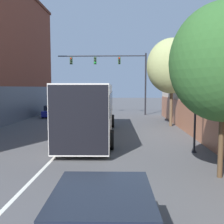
{
  "coord_description": "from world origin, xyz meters",
  "views": [
    {
      "loc": [
        3.04,
        0.2,
        3.12
      ],
      "look_at": [
        2.42,
        15.44,
        1.68
      ],
      "focal_mm": 42.0,
      "sensor_mm": 36.0,
      "label": 1
    }
  ],
  "objects_px": {
    "traffic_signal_gantry": "(116,69)",
    "street_tree_near": "(224,62)",
    "bus": "(91,107)",
    "street_lamp": "(196,92)",
    "parked_car_left_mid": "(54,111)",
    "street_tree_far": "(172,66)"
  },
  "relations": [
    {
      "from": "bus",
      "to": "street_tree_far",
      "type": "xyz_separation_m",
      "value": [
        5.9,
        4.56,
        2.96
      ]
    },
    {
      "from": "parked_car_left_mid",
      "to": "street_tree_near",
      "type": "xyz_separation_m",
      "value": [
        10.79,
        -18.89,
        3.36
      ]
    },
    {
      "from": "traffic_signal_gantry",
      "to": "street_lamp",
      "type": "xyz_separation_m",
      "value": [
        4.17,
        -17.33,
        -2.34
      ]
    },
    {
      "from": "street_lamp",
      "to": "street_tree_near",
      "type": "bearing_deg",
      "value": -91.01
    },
    {
      "from": "street_tree_far",
      "to": "street_lamp",
      "type": "bearing_deg",
      "value": -92.97
    },
    {
      "from": "bus",
      "to": "street_tree_far",
      "type": "relative_size",
      "value": 1.71
    },
    {
      "from": "parked_car_left_mid",
      "to": "street_tree_far",
      "type": "distance_m",
      "value": 13.81
    },
    {
      "from": "bus",
      "to": "street_lamp",
      "type": "relative_size",
      "value": 2.69
    },
    {
      "from": "traffic_signal_gantry",
      "to": "street_tree_near",
      "type": "height_order",
      "value": "traffic_signal_gantry"
    },
    {
      "from": "parked_car_left_mid",
      "to": "street_tree_near",
      "type": "height_order",
      "value": "street_tree_near"
    },
    {
      "from": "traffic_signal_gantry",
      "to": "street_tree_far",
      "type": "xyz_separation_m",
      "value": [
        4.62,
        -8.67,
        -0.42
      ]
    },
    {
      "from": "traffic_signal_gantry",
      "to": "street_lamp",
      "type": "height_order",
      "value": "traffic_signal_gantry"
    },
    {
      "from": "street_lamp",
      "to": "street_tree_far",
      "type": "relative_size",
      "value": 0.63
    },
    {
      "from": "bus",
      "to": "street_tree_near",
      "type": "distance_m",
      "value": 9.55
    },
    {
      "from": "parked_car_left_mid",
      "to": "street_tree_near",
      "type": "relative_size",
      "value": 0.79
    },
    {
      "from": "traffic_signal_gantry",
      "to": "street_tree_near",
      "type": "relative_size",
      "value": 1.68
    },
    {
      "from": "traffic_signal_gantry",
      "to": "street_tree_near",
      "type": "xyz_separation_m",
      "value": [
        4.11,
        -20.83,
        -1.28
      ]
    },
    {
      "from": "parked_car_left_mid",
      "to": "street_tree_far",
      "type": "bearing_deg",
      "value": -124.85
    },
    {
      "from": "parked_car_left_mid",
      "to": "street_lamp",
      "type": "xyz_separation_m",
      "value": [
        10.85,
        -15.39,
        2.31
      ]
    },
    {
      "from": "street_lamp",
      "to": "street_tree_far",
      "type": "height_order",
      "value": "street_tree_far"
    },
    {
      "from": "bus",
      "to": "street_tree_near",
      "type": "relative_size",
      "value": 2.01
    },
    {
      "from": "traffic_signal_gantry",
      "to": "parked_car_left_mid",
      "type": "bearing_deg",
      "value": -163.81
    }
  ]
}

